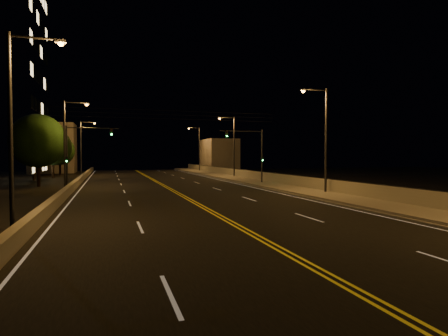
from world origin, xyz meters
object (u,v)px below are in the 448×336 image
object	(u,v)px
streetlight_2	(232,143)
streetlight_1	(323,134)
streetlight_6	(83,144)
tree_0	(38,141)
traffic_signal_right	(254,150)
tree_1	(34,147)
streetlight_3	(198,146)
streetlight_5	(67,138)
traffic_signal_left	(77,149)
tree_3	(60,151)
streetlight_4	(17,116)
tree_2	(53,147)

from	to	relation	value
streetlight_2	streetlight_1	bearing A→B (deg)	-90.00
streetlight_6	tree_0	world-z (taller)	streetlight_6
traffic_signal_right	tree_1	size ratio (longest dim) A/B	0.88
traffic_signal_right	tree_1	world-z (taller)	tree_1
streetlight_3	tree_1	world-z (taller)	streetlight_3
streetlight_2	tree_1	size ratio (longest dim) A/B	1.26
streetlight_5	traffic_signal_left	bearing A→B (deg)	-63.34
streetlight_3	tree_1	xyz separation A→B (m)	(-26.92, -18.56, -0.70)
tree_0	tree_3	bearing A→B (deg)	91.36
streetlight_4	streetlight_6	xyz separation A→B (m)	(0.00, 46.89, 0.00)
streetlight_4	streetlight_6	bearing A→B (deg)	90.00
streetlight_3	tree_2	distance (m)	28.83
streetlight_3	tree_2	bearing A→B (deg)	-150.89
streetlight_5	tree_3	xyz separation A→B (m)	(-3.80, 26.95, -1.08)
streetlight_3	streetlight_5	bearing A→B (deg)	-123.96
traffic_signal_right	tree_1	distance (m)	29.76
streetlight_6	streetlight_5	bearing A→B (deg)	-90.00
streetlight_2	traffic_signal_right	distance (m)	12.40
tree_3	tree_0	bearing A→B (deg)	-88.64
tree_3	streetlight_1	bearing A→B (deg)	-58.44
tree_0	tree_2	bearing A→B (deg)	91.95
streetlight_3	streetlight_6	world-z (taller)	same
streetlight_4	streetlight_2	bearing A→B (deg)	56.69
tree_1	traffic_signal_left	bearing A→B (deg)	-66.93
tree_1	traffic_signal_right	bearing A→B (deg)	-31.29
streetlight_5	traffic_signal_right	distance (m)	20.10
streetlight_4	tree_2	size ratio (longest dim) A/B	1.23
traffic_signal_right	tree_3	xyz separation A→B (m)	(-23.74, 29.13, 0.16)
streetlight_4	streetlight_5	xyz separation A→B (m)	(0.00, 22.56, 0.00)
streetlight_1	streetlight_3	size ratio (longest dim) A/B	1.00
streetlight_4	traffic_signal_right	size ratio (longest dim) A/B	1.43
streetlight_5	traffic_signal_right	bearing A→B (deg)	-6.25
streetlight_3	streetlight_4	world-z (taller)	same
streetlight_4	streetlight_1	bearing A→B (deg)	21.44
streetlight_6	traffic_signal_right	bearing A→B (deg)	-53.05
streetlight_6	tree_3	world-z (taller)	streetlight_6
tree_1	tree_0	bearing A→B (deg)	-77.90
tree_3	streetlight_2	bearing A→B (deg)	-33.78
tree_1	tree_3	distance (m)	13.79
tree_3	tree_2	bearing A→B (deg)	-89.62
streetlight_3	tree_3	xyz separation A→B (m)	(-25.24, -4.88, -1.08)
traffic_signal_right	traffic_signal_left	distance (m)	18.84
traffic_signal_left	tree_0	size ratio (longest dim) A/B	0.80
streetlight_6	streetlight_4	bearing A→B (deg)	-90.00
streetlight_2	traffic_signal_left	bearing A→B (deg)	-148.95
tree_3	streetlight_4	bearing A→B (deg)	-85.61
streetlight_5	streetlight_2	bearing A→B (deg)	25.15
streetlight_4	traffic_signal_left	distance (m)	20.45
streetlight_5	tree_0	bearing A→B (deg)	139.51
traffic_signal_right	tree_3	world-z (taller)	tree_3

